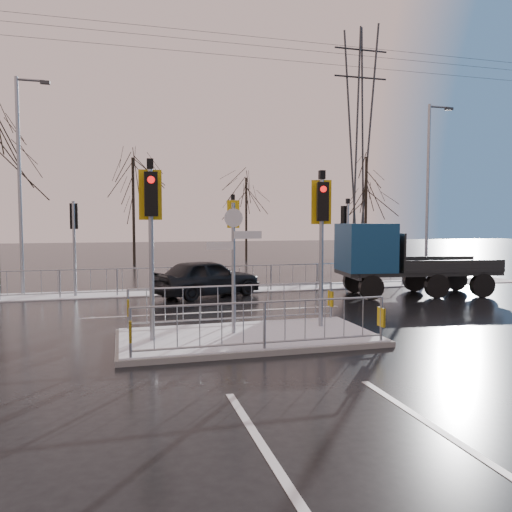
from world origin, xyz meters
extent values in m
plane|color=black|center=(0.00, 0.00, 0.00)|extent=(120.00, 120.00, 0.00)
cube|color=white|center=(0.00, 8.60, 0.02)|extent=(30.00, 2.00, 0.04)
cube|color=silver|center=(-1.20, -5.50, 0.00)|extent=(0.12, 4.00, 0.01)
cube|color=silver|center=(1.20, -5.50, 0.00)|extent=(0.12, 4.00, 0.01)
cube|color=silver|center=(0.00, 3.80, 0.00)|extent=(8.00, 0.15, 0.01)
cube|color=slate|center=(0.00, 0.00, 0.06)|extent=(6.00, 3.00, 0.12)
cube|color=white|center=(0.00, 0.00, 0.14)|extent=(5.85, 2.85, 0.03)
cube|color=gold|center=(-2.70, -1.38, 0.67)|extent=(0.05, 0.28, 0.42)
cube|color=gold|center=(2.70, -1.38, 0.67)|extent=(0.05, 0.28, 0.42)
cube|color=gold|center=(-2.70, 1.38, 0.67)|extent=(0.05, 0.28, 0.42)
cube|color=gold|center=(2.70, 1.38, 0.67)|extent=(0.05, 0.28, 0.42)
cylinder|color=gray|center=(-2.20, 0.00, 2.02)|extent=(0.11, 0.11, 3.80)
cube|color=black|center=(-2.20, -0.18, 3.37)|extent=(0.28, 0.22, 0.95)
cylinder|color=red|center=(-2.20, -0.29, 3.67)|extent=(0.16, 0.04, 0.16)
cube|color=gold|center=(-2.20, 0.07, 3.37)|extent=(0.50, 0.03, 1.10)
cube|color=black|center=(-2.20, 0.00, 4.04)|extent=(0.14, 0.14, 0.22)
cylinder|color=gray|center=(2.00, 0.40, 1.97)|extent=(0.11, 0.11, 3.70)
cube|color=black|center=(1.95, 0.23, 3.27)|extent=(0.33, 0.28, 0.95)
cylinder|color=red|center=(1.93, 0.12, 3.57)|extent=(0.16, 0.08, 0.16)
cube|color=gold|center=(2.02, 0.47, 3.27)|extent=(0.49, 0.16, 1.10)
cube|color=black|center=(2.00, 0.40, 3.94)|extent=(0.14, 0.14, 0.22)
cylinder|color=gray|center=(-0.30, 0.20, 1.67)|extent=(0.09, 0.09, 3.10)
cube|color=silver|center=(0.05, 0.20, 2.47)|extent=(0.70, 0.14, 0.18)
cube|color=silver|center=(-0.62, 0.20, 2.22)|extent=(0.62, 0.15, 0.18)
cylinder|color=silver|center=(-0.30, 0.17, 2.87)|extent=(0.44, 0.03, 0.44)
cylinder|color=gray|center=(-4.50, 8.30, 1.79)|extent=(0.11, 0.11, 3.50)
cube|color=black|center=(-4.50, 8.48, 2.99)|extent=(0.28, 0.22, 0.95)
cylinder|color=red|center=(-4.50, 8.59, 3.29)|extent=(0.16, 0.04, 0.16)
cylinder|color=gray|center=(1.50, 8.30, 1.84)|extent=(0.11, 0.11, 3.60)
cube|color=black|center=(1.50, 8.48, 3.09)|extent=(0.28, 0.22, 0.95)
cylinder|color=red|center=(1.50, 8.59, 3.39)|extent=(0.16, 0.04, 0.16)
cube|color=gold|center=(1.50, 8.23, 3.09)|extent=(0.50, 0.03, 1.10)
cube|color=black|center=(1.50, 8.30, 3.76)|extent=(0.14, 0.14, 0.22)
cylinder|color=gray|center=(6.50, 8.30, 1.79)|extent=(0.11, 0.11, 3.50)
cube|color=black|center=(6.45, 8.47, 2.99)|extent=(0.33, 0.28, 0.95)
cylinder|color=red|center=(6.43, 8.58, 3.29)|extent=(0.16, 0.08, 0.16)
cube|color=black|center=(6.50, 8.30, 3.66)|extent=(0.14, 0.14, 0.22)
imported|color=black|center=(0.26, 7.16, 0.70)|extent=(4.44, 3.10, 1.40)
cylinder|color=black|center=(5.78, 4.81, 0.44)|extent=(0.92, 0.39, 0.89)
cylinder|color=black|center=(6.04, 6.65, 0.44)|extent=(0.92, 0.39, 0.89)
cylinder|color=black|center=(8.24, 4.47, 0.44)|extent=(0.92, 0.39, 0.89)
cylinder|color=black|center=(8.50, 6.31, 0.44)|extent=(0.92, 0.39, 0.89)
cylinder|color=black|center=(10.00, 4.22, 0.44)|extent=(0.92, 0.39, 0.89)
cylinder|color=black|center=(10.26, 6.07, 0.44)|extent=(0.92, 0.39, 0.89)
cube|color=black|center=(8.02, 5.44, 0.87)|extent=(6.08, 2.82, 0.14)
cube|color=navy|center=(6.00, 5.72, 1.83)|extent=(2.05, 2.35, 1.77)
cube|color=black|center=(6.85, 5.60, 2.18)|extent=(0.28, 1.76, 0.98)
cube|color=#2D3033|center=(5.47, 5.79, 0.84)|extent=(0.38, 2.04, 0.31)
cube|color=black|center=(8.99, 5.30, 0.99)|extent=(4.16, 2.64, 0.11)
cube|color=black|center=(7.10, 5.57, 1.70)|extent=(0.36, 2.12, 1.33)
cylinder|color=black|center=(-2.00, 22.00, 3.45)|extent=(0.19, 0.19, 6.90)
cylinder|color=black|center=(6.00, 24.00, 2.99)|extent=(0.16, 0.16, 5.98)
cylinder|color=black|center=(14.00, 21.00, 3.68)|extent=(0.20, 0.20, 7.36)
cylinder|color=gray|center=(10.50, 8.50, 4.00)|extent=(0.14, 0.14, 8.00)
cylinder|color=gray|center=(11.00, 8.50, 7.90)|extent=(1.00, 0.10, 0.10)
cube|color=#2D3033|center=(11.50, 8.50, 7.85)|extent=(0.35, 0.18, 0.12)
cylinder|color=gray|center=(-6.50, 9.50, 4.10)|extent=(0.14, 0.14, 8.20)
cylinder|color=gray|center=(-6.00, 9.50, 8.10)|extent=(1.00, 0.10, 0.10)
cube|color=#2D3033|center=(-5.50, 9.50, 8.05)|extent=(0.35, 0.18, 0.12)
cylinder|color=#2D3033|center=(18.60, 30.60, 10.00)|extent=(1.18, 1.18, 19.97)
cylinder|color=#2D3033|center=(17.40, 30.60, 10.00)|extent=(1.18, 1.18, 19.97)
cylinder|color=#2D3033|center=(18.60, 29.40, 10.00)|extent=(1.18, 1.18, 19.97)
cylinder|color=#2D3033|center=(17.40, 29.40, 10.00)|extent=(1.18, 1.18, 19.97)
cylinder|color=#2D3033|center=(18.00, 30.00, 15.60)|extent=(5.00, 0.16, 0.16)
cylinder|color=#2D3033|center=(18.00, 30.00, 18.00)|extent=(5.00, 0.16, 0.16)
cylinder|color=#2D3033|center=(0.00, 30.00, 16.50)|extent=(70.00, 0.03, 0.03)
cylinder|color=#2D3033|center=(0.00, 30.00, 17.50)|extent=(70.00, 0.03, 0.03)
cylinder|color=#2D3033|center=(0.00, 30.00, 18.20)|extent=(70.00, 0.03, 0.03)
camera|label=1|loc=(-2.85, -11.19, 2.77)|focal=35.00mm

